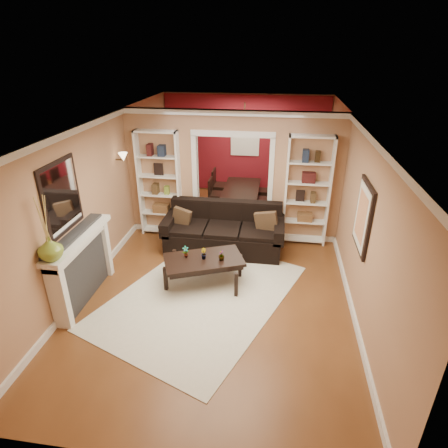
% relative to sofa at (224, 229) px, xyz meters
% --- Properties ---
extents(floor, '(8.00, 8.00, 0.00)m').
position_rel_sofa_xyz_m(floor, '(0.08, -0.45, -0.47)').
color(floor, brown).
rests_on(floor, ground).
extents(ceiling, '(8.00, 8.00, 0.00)m').
position_rel_sofa_xyz_m(ceiling, '(0.08, -0.45, 2.23)').
color(ceiling, white).
rests_on(ceiling, ground).
extents(wall_back, '(8.00, 0.00, 8.00)m').
position_rel_sofa_xyz_m(wall_back, '(0.08, 3.55, 0.88)').
color(wall_back, tan).
rests_on(wall_back, ground).
extents(wall_front, '(8.00, 0.00, 8.00)m').
position_rel_sofa_xyz_m(wall_front, '(0.08, -4.45, 0.88)').
color(wall_front, tan).
rests_on(wall_front, ground).
extents(wall_left, '(0.00, 8.00, 8.00)m').
position_rel_sofa_xyz_m(wall_left, '(-2.17, -0.45, 0.88)').
color(wall_left, tan).
rests_on(wall_left, ground).
extents(wall_right, '(0.00, 8.00, 8.00)m').
position_rel_sofa_xyz_m(wall_right, '(2.33, -0.45, 0.88)').
color(wall_right, tan).
rests_on(wall_right, ground).
extents(partition_wall, '(4.50, 0.15, 2.70)m').
position_rel_sofa_xyz_m(partition_wall, '(0.08, 0.75, 0.88)').
color(partition_wall, tan).
rests_on(partition_wall, floor).
extents(red_back_panel, '(4.44, 0.04, 2.64)m').
position_rel_sofa_xyz_m(red_back_panel, '(0.08, 3.52, 0.85)').
color(red_back_panel, maroon).
rests_on(red_back_panel, floor).
extents(dining_window, '(0.78, 0.03, 0.98)m').
position_rel_sofa_xyz_m(dining_window, '(0.08, 3.48, 1.08)').
color(dining_window, '#8CA5CC').
rests_on(dining_window, wall_back).
extents(area_rug, '(3.60, 4.14, 0.01)m').
position_rel_sofa_xyz_m(area_rug, '(-0.15, -1.65, -0.47)').
color(area_rug, beige).
rests_on(area_rug, floor).
extents(sofa, '(2.42, 1.04, 0.95)m').
position_rel_sofa_xyz_m(sofa, '(0.00, 0.00, 0.00)').
color(sofa, black).
rests_on(sofa, floor).
extents(pillow_left, '(0.38, 0.17, 0.37)m').
position_rel_sofa_xyz_m(pillow_left, '(-0.86, -0.02, 0.17)').
color(pillow_left, brown).
rests_on(pillow_left, sofa).
extents(pillow_right, '(0.45, 0.19, 0.43)m').
position_rel_sofa_xyz_m(pillow_right, '(0.86, -0.02, 0.21)').
color(pillow_right, brown).
rests_on(pillow_right, sofa).
extents(coffee_table, '(1.51, 1.18, 0.51)m').
position_rel_sofa_xyz_m(coffee_table, '(-0.17, -1.26, -0.22)').
color(coffee_table, black).
rests_on(coffee_table, floor).
extents(plant_left, '(0.13, 0.12, 0.21)m').
position_rel_sofa_xyz_m(plant_left, '(-0.48, -1.26, 0.14)').
color(plant_left, '#336626').
rests_on(plant_left, coffee_table).
extents(plant_center, '(0.13, 0.14, 0.19)m').
position_rel_sofa_xyz_m(plant_center, '(-0.17, -1.26, 0.13)').
color(plant_center, '#336626').
rests_on(plant_center, coffee_table).
extents(plant_right, '(0.11, 0.11, 0.19)m').
position_rel_sofa_xyz_m(plant_right, '(0.14, -1.26, 0.13)').
color(plant_right, '#336626').
rests_on(plant_right, coffee_table).
extents(bookshelf_left, '(0.90, 0.30, 2.30)m').
position_rel_sofa_xyz_m(bookshelf_left, '(-1.47, 0.58, 0.68)').
color(bookshelf_left, white).
rests_on(bookshelf_left, floor).
extents(bookshelf_right, '(0.90, 0.30, 2.30)m').
position_rel_sofa_xyz_m(bookshelf_right, '(1.63, 0.58, 0.68)').
color(bookshelf_right, white).
rests_on(bookshelf_right, floor).
extents(fireplace, '(0.32, 1.70, 1.16)m').
position_rel_sofa_xyz_m(fireplace, '(-2.01, -1.95, 0.11)').
color(fireplace, white).
rests_on(fireplace, floor).
extents(vase, '(0.43, 0.43, 0.35)m').
position_rel_sofa_xyz_m(vase, '(-2.01, -2.65, 0.86)').
color(vase, olive).
rests_on(vase, fireplace).
extents(mirror, '(0.03, 0.95, 1.10)m').
position_rel_sofa_xyz_m(mirror, '(-2.15, -1.95, 1.33)').
color(mirror, silver).
rests_on(mirror, wall_left).
extents(wall_sconce, '(0.18, 0.18, 0.22)m').
position_rel_sofa_xyz_m(wall_sconce, '(-2.07, 0.10, 1.36)').
color(wall_sconce, '#FFE0A5').
rests_on(wall_sconce, wall_left).
extents(framed_art, '(0.04, 0.85, 1.05)m').
position_rel_sofa_xyz_m(framed_art, '(2.29, -1.45, 1.08)').
color(framed_art, black).
rests_on(framed_art, wall_right).
extents(dining_table, '(1.60, 0.89, 0.56)m').
position_rel_sofa_xyz_m(dining_table, '(0.16, 2.25, -0.19)').
color(dining_table, black).
rests_on(dining_table, floor).
extents(dining_chair_nw, '(0.49, 0.49, 0.88)m').
position_rel_sofa_xyz_m(dining_chair_nw, '(-0.39, 1.95, -0.03)').
color(dining_chair_nw, black).
rests_on(dining_chair_nw, floor).
extents(dining_chair_ne, '(0.42, 0.42, 0.76)m').
position_rel_sofa_xyz_m(dining_chair_ne, '(0.71, 1.95, -0.10)').
color(dining_chair_ne, black).
rests_on(dining_chair_ne, floor).
extents(dining_chair_sw, '(0.60, 0.60, 0.93)m').
position_rel_sofa_xyz_m(dining_chair_sw, '(-0.39, 2.55, -0.01)').
color(dining_chair_sw, black).
rests_on(dining_chair_sw, floor).
extents(dining_chair_se, '(0.42, 0.42, 0.76)m').
position_rel_sofa_xyz_m(dining_chair_se, '(0.71, 2.55, -0.09)').
color(dining_chair_se, black).
rests_on(dining_chair_se, floor).
extents(chandelier, '(0.50, 0.50, 0.30)m').
position_rel_sofa_xyz_m(chandelier, '(0.08, 2.25, 1.55)').
color(chandelier, '#352818').
rests_on(chandelier, ceiling).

